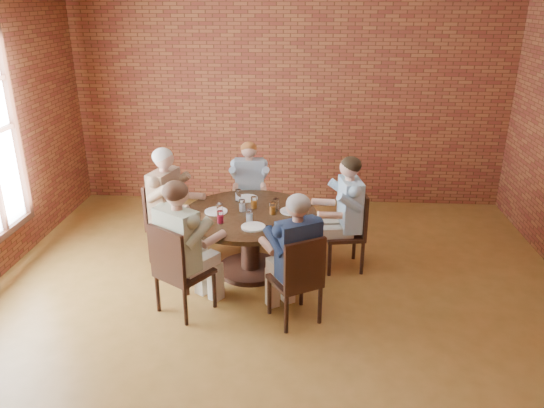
# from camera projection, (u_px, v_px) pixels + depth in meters

# --- Properties ---
(floor) EXTENTS (7.00, 7.00, 0.00)m
(floor) POSITION_uv_depth(u_px,v_px,m) (275.00, 326.00, 5.26)
(floor) COLOR olive
(floor) RESTS_ON ground
(wall_back) EXTENTS (7.00, 0.00, 7.00)m
(wall_back) POSITION_uv_depth(u_px,v_px,m) (290.00, 93.00, 7.89)
(wall_back) COLOR brown
(wall_back) RESTS_ON ground
(dining_table) EXTENTS (1.54, 1.54, 0.75)m
(dining_table) POSITION_uv_depth(u_px,v_px,m) (250.00, 231.00, 6.11)
(dining_table) COLOR #331911
(dining_table) RESTS_ON floor
(chair_a) EXTENTS (0.51, 0.51, 0.96)m
(chair_a) POSITION_uv_depth(u_px,v_px,m) (351.00, 227.00, 6.22)
(chair_a) COLOR #331911
(chair_a) RESTS_ON floor
(diner_a) EXTENTS (0.76, 0.66, 1.37)m
(diner_a) POSITION_uv_depth(u_px,v_px,m) (344.00, 214.00, 6.15)
(diner_a) COLOR teal
(diner_a) RESTS_ON floor
(chair_b) EXTENTS (0.44, 0.44, 0.91)m
(chair_b) POSITION_uv_depth(u_px,v_px,m) (250.00, 197.00, 7.21)
(chair_b) COLOR #331911
(chair_b) RESTS_ON floor
(diner_b) EXTENTS (0.56, 0.66, 1.28)m
(diner_b) POSITION_uv_depth(u_px,v_px,m) (249.00, 189.00, 7.09)
(diner_b) COLOR #8597AA
(diner_b) RESTS_ON floor
(chair_c) EXTENTS (0.57, 0.57, 0.98)m
(chair_c) POSITION_uv_depth(u_px,v_px,m) (164.00, 218.00, 6.47)
(chair_c) COLOR #331911
(chair_c) RESTS_ON floor
(diner_c) EXTENTS (0.83, 0.74, 1.41)m
(diner_c) POSITION_uv_depth(u_px,v_px,m) (170.00, 205.00, 6.37)
(diner_c) COLOR brown
(diner_c) RESTS_ON floor
(chair_d) EXTENTS (0.65, 0.65, 0.99)m
(chair_d) POSITION_uv_depth(u_px,v_px,m) (177.00, 268.00, 5.28)
(chair_d) COLOR #331911
(chair_d) RESTS_ON floor
(diner_d) EXTENTS (0.88, 0.92, 1.42)m
(diner_d) POSITION_uv_depth(u_px,v_px,m) (183.00, 248.00, 5.29)
(diner_d) COLOR #C1B098
(diner_d) RESTS_ON floor
(chair_e) EXTENTS (0.59, 0.59, 0.95)m
(chair_e) POSITION_uv_depth(u_px,v_px,m) (299.00, 277.00, 5.13)
(chair_e) COLOR #331911
(chair_e) RESTS_ON floor
(diner_e) EXTENTS (0.80, 0.84, 1.35)m
(diner_e) POSITION_uv_depth(u_px,v_px,m) (295.00, 259.00, 5.14)
(diner_e) COLOR #182645
(diner_e) RESTS_ON floor
(plate_a) EXTENTS (0.26, 0.26, 0.01)m
(plate_a) POSITION_uv_depth(u_px,v_px,m) (291.00, 211.00, 6.06)
(plate_a) COLOR white
(plate_a) RESTS_ON dining_table
(plate_b) EXTENTS (0.26, 0.26, 0.01)m
(plate_b) POSITION_uv_depth(u_px,v_px,m) (247.00, 198.00, 6.45)
(plate_b) COLOR white
(plate_b) RESTS_ON dining_table
(plate_c) EXTENTS (0.26, 0.26, 0.01)m
(plate_c) POSITION_uv_depth(u_px,v_px,m) (216.00, 211.00, 6.05)
(plate_c) COLOR white
(plate_c) RESTS_ON dining_table
(plate_d) EXTENTS (0.26, 0.26, 0.01)m
(plate_d) POSITION_uv_depth(u_px,v_px,m) (253.00, 227.00, 5.65)
(plate_d) COLOR white
(plate_d) RESTS_ON dining_table
(glass_a) EXTENTS (0.07, 0.07, 0.14)m
(glass_a) POSITION_uv_depth(u_px,v_px,m) (276.00, 205.00, 6.08)
(glass_a) COLOR white
(glass_a) RESTS_ON dining_table
(glass_b) EXTENTS (0.07, 0.07, 0.14)m
(glass_b) POSITION_uv_depth(u_px,v_px,m) (254.00, 202.00, 6.14)
(glass_b) COLOR white
(glass_b) RESTS_ON dining_table
(glass_c) EXTENTS (0.07, 0.07, 0.14)m
(glass_c) POSITION_uv_depth(u_px,v_px,m) (238.00, 195.00, 6.37)
(glass_c) COLOR white
(glass_c) RESTS_ON dining_table
(glass_d) EXTENTS (0.07, 0.07, 0.14)m
(glass_d) POSITION_uv_depth(u_px,v_px,m) (242.00, 206.00, 6.05)
(glass_d) COLOR white
(glass_d) RESTS_ON dining_table
(glass_e) EXTENTS (0.07, 0.07, 0.14)m
(glass_e) POSITION_uv_depth(u_px,v_px,m) (220.00, 209.00, 5.94)
(glass_e) COLOR white
(glass_e) RESTS_ON dining_table
(glass_f) EXTENTS (0.07, 0.07, 0.14)m
(glass_f) POSITION_uv_depth(u_px,v_px,m) (220.00, 217.00, 5.74)
(glass_f) COLOR white
(glass_f) RESTS_ON dining_table
(glass_g) EXTENTS (0.07, 0.07, 0.14)m
(glass_g) POSITION_uv_depth(u_px,v_px,m) (249.00, 216.00, 5.78)
(glass_g) COLOR white
(glass_g) RESTS_ON dining_table
(glass_h) EXTENTS (0.07, 0.07, 0.14)m
(glass_h) POSITION_uv_depth(u_px,v_px,m) (273.00, 208.00, 5.97)
(glass_h) COLOR white
(glass_h) RESTS_ON dining_table
(smartphone) EXTENTS (0.09, 0.14, 0.01)m
(smartphone) POSITION_uv_depth(u_px,v_px,m) (267.00, 228.00, 5.63)
(smartphone) COLOR black
(smartphone) RESTS_ON dining_table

